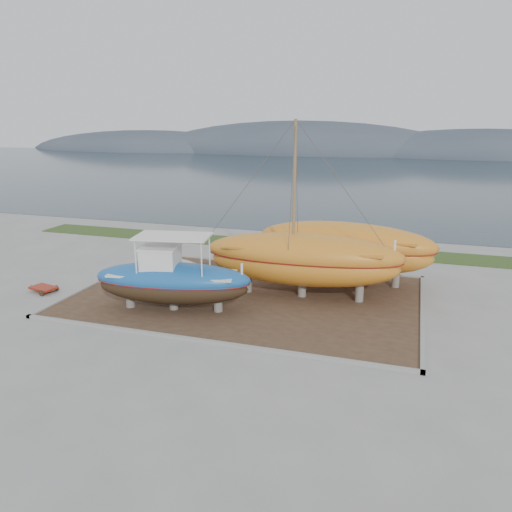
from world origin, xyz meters
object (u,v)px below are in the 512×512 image
(blue_caique, at_px, (172,273))
(orange_bare_hull, at_px, (344,253))
(orange_sailboat, at_px, (304,212))
(white_dinghy, at_px, (177,269))
(red_trailer, at_px, (44,289))

(blue_caique, relative_size, orange_bare_hull, 0.76)
(blue_caique, xyz_separation_m, orange_sailboat, (5.74, 3.82, 2.74))
(white_dinghy, xyz_separation_m, red_trailer, (-6.01, -4.49, -0.47))
(blue_caique, distance_m, orange_sailboat, 7.42)
(blue_caique, height_order, white_dinghy, blue_caique)
(white_dinghy, bearing_deg, red_trailer, -124.96)
(blue_caique, relative_size, white_dinghy, 2.11)
(orange_sailboat, distance_m, red_trailer, 15.07)
(blue_caique, distance_m, red_trailer, 8.37)
(blue_caique, bearing_deg, orange_sailboat, 23.41)
(white_dinghy, bearing_deg, orange_bare_hull, 32.63)
(red_trailer, bearing_deg, orange_bare_hull, 36.58)
(orange_sailboat, bearing_deg, orange_bare_hull, 59.75)
(blue_caique, height_order, orange_bare_hull, blue_caique)
(orange_sailboat, xyz_separation_m, red_trailer, (-13.91, -3.58, -4.54))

